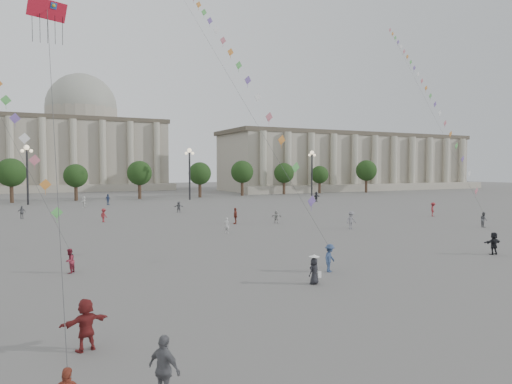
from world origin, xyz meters
name	(u,v)px	position (x,y,z in m)	size (l,w,h in m)	color
ground	(324,287)	(0.00, 0.00, 0.00)	(360.00, 360.00, 0.00)	#5A5855
hall_east	(351,162)	(75.00, 93.89, 8.43)	(84.00, 26.22, 17.20)	#A29A88
hall_central	(83,143)	(0.00, 129.22, 14.23)	(48.30, 34.30, 35.50)	#A29A88
tree_row	(108,174)	(0.00, 78.00, 5.39)	(137.12, 5.12, 8.00)	#35281A
lamp_post_mid_west	(27,164)	(-15.00, 70.00, 7.35)	(2.00, 0.90, 10.65)	#262628
lamp_post_mid_east	(190,164)	(15.00, 70.00, 7.35)	(2.00, 0.90, 10.65)	#262628
lamp_post_far_east	(312,165)	(45.00, 70.00, 7.35)	(2.00, 0.90, 10.65)	#262628
person_crowd_0	(108,199)	(-2.25, 63.52, 0.97)	(1.14, 0.47, 1.94)	navy
person_crowd_3	(494,243)	(16.98, 2.18, 0.85)	(1.58, 0.50, 1.70)	black
person_crowd_4	(84,202)	(-6.55, 60.20, 0.93)	(1.72, 0.55, 1.85)	silver
person_crowd_6	(351,220)	(16.31, 18.49, 0.97)	(1.25, 0.72, 1.93)	slate
person_crowd_7	(276,217)	(11.71, 26.74, 0.77)	(1.42, 0.45, 1.53)	#ADADA9
person_crowd_8	(433,209)	(34.48, 24.07, 0.95)	(1.23, 0.71, 1.90)	maroon
person_crowd_9	(316,197)	(35.45, 53.76, 0.96)	(1.78, 0.57, 1.92)	black
person_crowd_12	(179,207)	(5.11, 44.68, 0.80)	(1.49, 0.48, 1.61)	slate
person_crowd_13	(227,225)	(3.20, 21.60, 0.79)	(0.58, 0.38, 1.58)	beige
person_crowd_16	(22,212)	(-15.57, 45.32, 0.84)	(0.98, 0.41, 1.68)	slate
person_crowd_17	(104,215)	(-6.56, 36.95, 0.83)	(1.08, 0.62, 1.67)	maroon
person_crowd_19	(235,216)	(7.04, 28.24, 0.95)	(1.11, 0.46, 1.90)	maroon
tourist_2	(86,325)	(-12.68, -3.50, 0.94)	(1.75, 0.56, 1.89)	maroon
tourist_3	(164,369)	(-11.11, -8.35, 0.96)	(1.12, 0.47, 1.92)	slate
kite_flyer_0	(70,261)	(-12.31, 9.74, 0.77)	(0.75, 0.58, 1.54)	maroon
kite_flyer_1	(330,258)	(2.43, 2.86, 0.88)	(1.14, 0.66, 1.77)	navy
kite_flyer_2	(484,220)	(30.59, 13.38, 0.84)	(0.81, 0.63, 1.67)	#5E5F63
hat_person	(314,270)	(-0.13, 0.76, 0.81)	(0.85, 0.71, 1.69)	black
dragon_kite	(48,23)	(-13.28, 8.59, 14.85)	(2.24, 9.43, 22.52)	#B31325
kite_train_mid	(196,8)	(4.56, 34.52, 26.49)	(4.73, 59.09, 76.11)	#3F3F3F
kite_train_east	(422,84)	(40.63, 32.36, 19.56)	(19.08, 34.88, 52.30)	#3F3F3F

